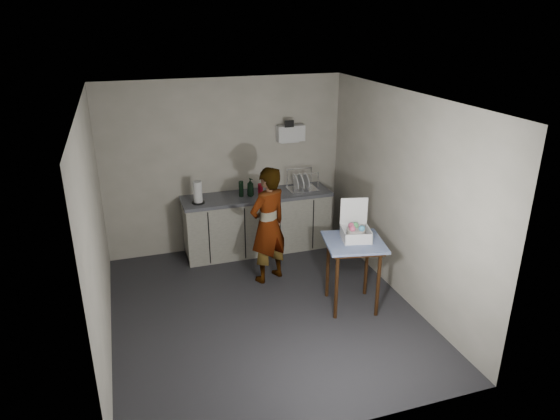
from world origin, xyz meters
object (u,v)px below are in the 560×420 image
object	(u,v)px
dark_bottle	(241,189)
side_table	(354,250)
dish_rack	(302,186)
bakery_box	(356,231)
kitchen_counter	(257,224)
soap_bottle	(250,187)
soda_can	(260,188)
paper_towel	(198,193)
standing_man	(268,225)

from	to	relation	value
dark_bottle	side_table	bearing A→B (deg)	-64.18
dish_rack	bakery_box	size ratio (longest dim) A/B	0.95
kitchen_counter	dark_bottle	distance (m)	0.65
side_table	soap_bottle	xyz separation A→B (m)	(-0.79, 1.87, 0.27)
side_table	bakery_box	bearing A→B (deg)	67.44
kitchen_counter	soda_can	world-z (taller)	soda_can
paper_towel	soda_can	bearing A→B (deg)	8.54
soda_can	paper_towel	xyz separation A→B (m)	(-0.96, -0.14, 0.08)
soda_can	dark_bottle	distance (m)	0.32
bakery_box	soap_bottle	bearing A→B (deg)	128.12
dark_bottle	bakery_box	xyz separation A→B (m)	(0.96, -1.84, -0.03)
kitchen_counter	paper_towel	distance (m)	1.10
dark_bottle	dish_rack	world-z (taller)	dish_rack
soda_can	dish_rack	bearing A→B (deg)	-6.12
standing_man	soda_can	distance (m)	1.02
soap_bottle	dish_rack	world-z (taller)	dish_rack
standing_man	dish_rack	xyz separation A→B (m)	(0.82, 0.92, 0.18)
soap_bottle	paper_towel	size ratio (longest dim) A/B	0.84
dark_bottle	dish_rack	xyz separation A→B (m)	(0.95, -0.01, -0.05)
soda_can	dark_bottle	world-z (taller)	dark_bottle
standing_man	soap_bottle	distance (m)	0.93
kitchen_counter	side_table	world-z (taller)	kitchen_counter
paper_towel	dark_bottle	bearing A→B (deg)	7.38
paper_towel	bakery_box	world-z (taller)	bakery_box
soda_can	bakery_box	distance (m)	2.00
soda_can	paper_towel	size ratio (longest dim) A/B	0.44
standing_man	soda_can	world-z (taller)	standing_man
paper_towel	side_table	bearing A→B (deg)	-49.13
bakery_box	kitchen_counter	bearing A→B (deg)	124.89
standing_man	bakery_box	world-z (taller)	standing_man
dark_bottle	paper_towel	world-z (taller)	paper_towel
soap_bottle	dark_bottle	bearing A→B (deg)	168.38
dark_bottle	paper_towel	bearing A→B (deg)	-172.62
side_table	dark_bottle	bearing A→B (deg)	127.31
paper_towel	bakery_box	distance (m)	2.38
standing_man	kitchen_counter	bearing A→B (deg)	-121.22
kitchen_counter	soda_can	distance (m)	0.56
soda_can	dark_bottle	bearing A→B (deg)	-169.06
kitchen_counter	soda_can	size ratio (longest dim) A/B	15.89
soda_can	bakery_box	world-z (taller)	bakery_box
kitchen_counter	soap_bottle	xyz separation A→B (m)	(-0.11, -0.03, 0.62)
standing_man	dark_bottle	size ratio (longest dim) A/B	6.92
soap_bottle	standing_man	bearing A→B (deg)	-90.02
standing_man	soap_bottle	xyz separation A→B (m)	(0.00, 0.90, 0.24)
kitchen_counter	standing_man	xyz separation A→B (m)	(-0.11, -0.93, 0.38)
standing_man	soda_can	bearing A→B (deg)	-124.88
soda_can	kitchen_counter	bearing A→B (deg)	-142.51
dish_rack	soda_can	bearing A→B (deg)	173.88
side_table	dish_rack	bearing A→B (deg)	100.59
standing_man	dark_bottle	world-z (taller)	standing_man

